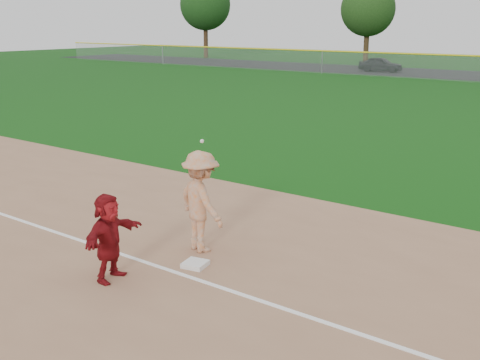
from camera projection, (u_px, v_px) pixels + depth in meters
The scene contains 8 objects.
ground at pixel (195, 258), 12.05m from camera, with size 160.00×160.00×0.00m, color #0F440D.
foul_line at pixel (167, 269), 11.42m from camera, with size 60.00×0.10×0.01m, color white.
first_base at pixel (195, 264), 11.56m from camera, with size 0.43×0.43×0.10m, color white.
base_runner at pixel (109, 237), 10.81m from camera, with size 1.51×0.48×1.62m, color maroon.
car_left at pixel (381, 64), 55.95m from camera, with size 1.61×3.99×1.36m, color black.
first_base_play at pixel (201, 201), 12.16m from camera, with size 1.52×1.15×2.36m.
tree_0 at pixel (205, 5), 76.12m from camera, with size 6.40×6.40×9.81m.
tree_1 at pixel (368, 9), 64.19m from camera, with size 5.80×5.80×8.75m.
Camera 1 is at (7.54, -8.39, 4.60)m, focal length 45.00 mm.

